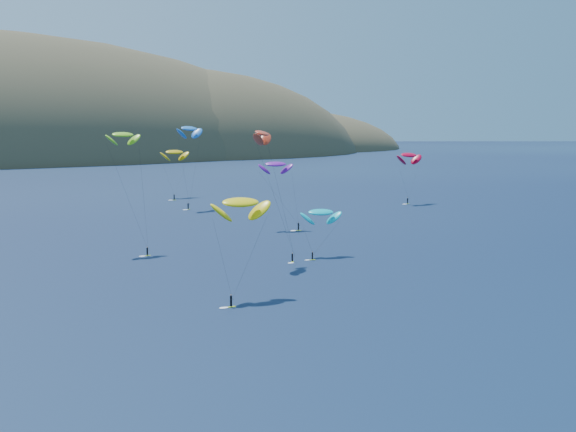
% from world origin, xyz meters
% --- Properties ---
extents(ground, '(2800.00, 2800.00, 0.00)m').
position_xyz_m(ground, '(0.00, 0.00, 0.00)').
color(ground, black).
rests_on(ground, ground).
extents(kitesurfer_2, '(11.28, 9.81, 18.15)m').
position_xyz_m(kitesurfer_2, '(-14.80, 55.24, 15.33)').
color(kitesurfer_2, '#B3DA18').
rests_on(kitesurfer_2, ground).
extents(kitesurfer_3, '(8.13, 12.95, 27.58)m').
position_xyz_m(kitesurfer_3, '(-15.76, 109.01, 25.34)').
color(kitesurfer_3, '#B3DA18').
rests_on(kitesurfer_3, ground).
extents(kitesurfer_4, '(11.80, 9.70, 28.64)m').
position_xyz_m(kitesurfer_4, '(30.68, 178.58, 25.61)').
color(kitesurfer_4, '#B3DA18').
rests_on(kitesurfer_4, ground).
extents(kitesurfer_5, '(10.15, 7.65, 11.58)m').
position_xyz_m(kitesurfer_5, '(17.56, 80.81, 9.18)').
color(kitesurfer_5, '#B3DA18').
rests_on(kitesurfer_5, ground).
extents(kitesurfer_6, '(9.49, 11.20, 19.41)m').
position_xyz_m(kitesurfer_6, '(30.24, 122.07, 16.94)').
color(kitesurfer_6, '#B3DA18').
rests_on(kitesurfer_6, ground).
extents(kitesurfer_8, '(11.35, 6.51, 19.45)m').
position_xyz_m(kitesurfer_8, '(101.02, 153.76, 16.43)').
color(kitesurfer_8, '#B3DA18').
rests_on(kitesurfer_8, ground).
extents(kitesurfer_9, '(9.34, 9.03, 28.23)m').
position_xyz_m(kitesurfer_9, '(3.37, 80.74, 25.93)').
color(kitesurfer_9, '#B3DA18').
rests_on(kitesurfer_9, ground).
extents(kitesurfer_11, '(11.51, 14.48, 19.54)m').
position_xyz_m(kitesurfer_11, '(40.76, 215.17, 16.52)').
color(kitesurfer_11, '#B3DA18').
rests_on(kitesurfer_11, ground).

